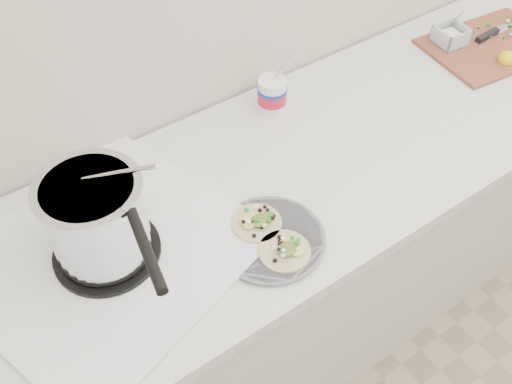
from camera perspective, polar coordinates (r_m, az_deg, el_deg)
counter at (r=1.84m, az=2.66°, el=-7.09°), size 2.44×0.66×0.90m
stove at (r=1.27m, az=-15.26°, el=-3.82°), size 0.72×0.69×0.28m
taco_plate at (r=1.31m, az=1.43°, el=-4.48°), size 0.26×0.26×0.04m
tub at (r=1.62m, az=1.76°, el=10.13°), size 0.08×0.08×0.19m
cutboard at (r=2.04m, az=22.28°, el=13.73°), size 0.45×0.34×0.07m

